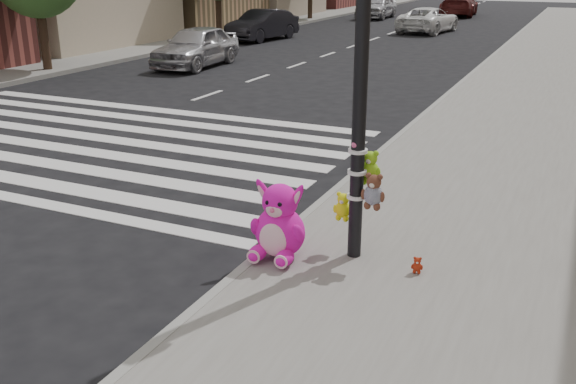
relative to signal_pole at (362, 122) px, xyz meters
The scene contains 12 objects.
ground 3.65m from the signal_pole, 145.33° to the right, with size 120.00×120.00×0.00m, color black.
sidewalk_far 24.36m from the signal_pole, 131.57° to the left, with size 6.00×80.00×0.14m, color slate.
curb_edge 8.43m from the signal_pole, 97.48° to the left, with size 0.12×80.00×0.15m, color gray.
crosswalk 8.08m from the signal_pole, 154.59° to the left, with size 11.00×6.00×0.01m, color silver, non-canonical shape.
signal_pole is the anchor object (origin of this frame).
pink_bunny 1.55m from the signal_pole, 152.70° to the right, with size 0.68×0.71×0.96m.
red_teddy 1.73m from the signal_pole, 12.14° to the right, with size 0.14×0.09×0.20m, color #AC2711, non-canonical shape.
car_silver_far 16.09m from the signal_pole, 129.26° to the left, with size 1.65×4.10×1.40m, color #AFAEB3.
car_dark_far 23.65m from the signal_pole, 119.69° to the left, with size 1.46×4.19×1.38m, color black.
car_white_near 27.81m from the signal_pole, 101.47° to the left, with size 2.09×4.53×1.26m, color white.
car_maroon_near 39.08m from the signal_pole, 99.02° to the left, with size 2.18×5.36×1.55m, color #551918.
car_silver_deep 36.06m from the signal_pole, 107.07° to the left, with size 1.85×4.59×1.56m, color #B2B1B7.
Camera 1 is at (4.81, -4.87, 3.46)m, focal length 40.00 mm.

